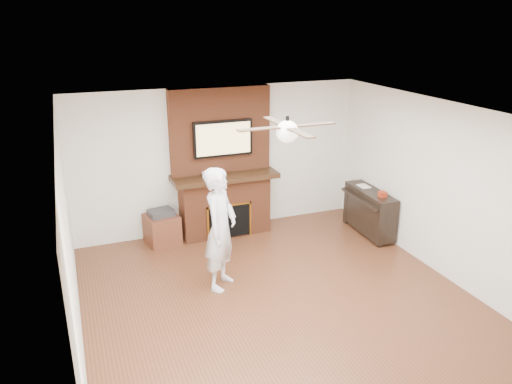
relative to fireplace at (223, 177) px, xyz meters
name	(u,v)px	position (x,y,z in m)	size (l,w,h in m)	color
room_shell	(285,217)	(0.00, -2.55, 0.25)	(5.36, 5.86, 2.86)	#4D2816
fireplace	(223,177)	(0.00, 0.00, 0.00)	(1.78, 0.64, 2.50)	brown
tv	(223,138)	(0.00, -0.05, 0.68)	(1.00, 0.08, 0.60)	black
ceiling_fan	(287,131)	(0.00, -2.55, 1.34)	(1.21, 1.21, 0.31)	black
person	(220,229)	(-0.60, -1.76, -0.13)	(0.63, 0.42, 1.73)	silver
side_table	(162,228)	(-1.10, -0.07, -0.73)	(0.59, 0.59, 0.58)	#532617
piano	(369,211)	(2.31, -0.98, -0.58)	(0.50, 1.21, 0.87)	black
cable_box	(214,174)	(-0.19, -0.10, 0.11)	(0.39, 0.22, 0.06)	silver
candle_orange	(224,233)	(-0.07, -0.22, -0.93)	(0.07, 0.07, 0.13)	#BB3C16
candle_green	(222,235)	(-0.11, -0.23, -0.95)	(0.06, 0.06, 0.10)	#3C762F
candle_cream	(230,232)	(0.04, -0.21, -0.94)	(0.08, 0.08, 0.11)	beige
candle_blue	(241,232)	(0.24, -0.21, -0.96)	(0.06, 0.06, 0.07)	teal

